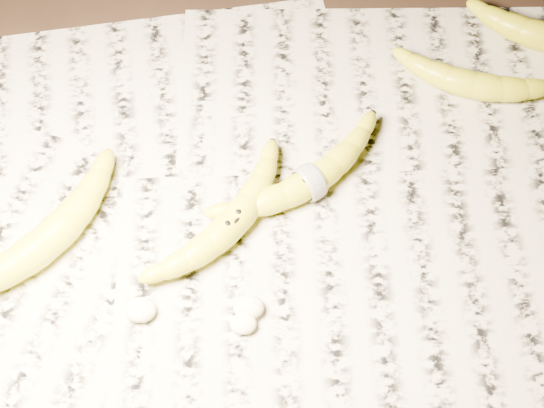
{
  "coord_description": "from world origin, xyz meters",
  "views": [
    {
      "loc": [
        -0.02,
        -0.37,
        0.73
      ],
      "look_at": [
        -0.01,
        0.03,
        0.05
      ],
      "focal_mm": 50.0,
      "sensor_mm": 36.0,
      "label": 1
    }
  ],
  "objects_px": {
    "banana_center": "(232,222)",
    "banana_taped": "(310,181)",
    "banana_left_b": "(46,240)",
    "banana_upper_a": "(475,83)"
  },
  "relations": [
    {
      "from": "banana_left_b",
      "to": "banana_upper_a",
      "type": "xyz_separation_m",
      "value": [
        0.48,
        0.21,
        -0.0
      ]
    },
    {
      "from": "banana_left_b",
      "to": "banana_center",
      "type": "bearing_deg",
      "value": -41.9
    },
    {
      "from": "banana_taped",
      "to": "banana_upper_a",
      "type": "height_order",
      "value": "same"
    },
    {
      "from": "banana_left_b",
      "to": "banana_center",
      "type": "relative_size",
      "value": 1.09
    },
    {
      "from": "banana_left_b",
      "to": "banana_center",
      "type": "xyz_separation_m",
      "value": [
        0.19,
        0.02,
        -0.0
      ]
    },
    {
      "from": "banana_center",
      "to": "banana_taped",
      "type": "xyz_separation_m",
      "value": [
        0.08,
        0.05,
        -0.0
      ]
    },
    {
      "from": "banana_left_b",
      "to": "banana_taped",
      "type": "xyz_separation_m",
      "value": [
        0.28,
        0.07,
        -0.0
      ]
    },
    {
      "from": "banana_center",
      "to": "banana_left_b",
      "type": "bearing_deg",
      "value": 135.11
    },
    {
      "from": "banana_left_b",
      "to": "banana_taped",
      "type": "bearing_deg",
      "value": -33.5
    },
    {
      "from": "banana_taped",
      "to": "banana_upper_a",
      "type": "relative_size",
      "value": 1.16
    }
  ]
}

